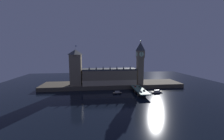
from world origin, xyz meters
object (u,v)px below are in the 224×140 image
(car_northbound_lead, at_px, (135,87))
(street_lamp_mid, at_px, (144,86))
(victoria_tower, at_px, (76,68))
(car_northbound_trail, at_px, (141,91))
(car_southbound_trail, at_px, (139,87))
(boat_downstream, at_px, (157,92))
(car_southbound_lead, at_px, (144,90))
(street_lamp_near, at_px, (139,90))
(pedestrian_near_rail, at_px, (139,92))
(boat_upstream, at_px, (117,93))
(clock_tower, at_px, (140,62))
(pedestrian_mid_walk, at_px, (145,89))

(car_northbound_lead, relative_size, street_lamp_mid, 0.56)
(victoria_tower, bearing_deg, car_northbound_trail, -29.18)
(car_southbound_trail, bearing_deg, boat_downstream, -24.67)
(car_southbound_lead, height_order, street_lamp_near, street_lamp_near)
(pedestrian_near_rail, relative_size, boat_downstream, 0.09)
(victoria_tower, distance_m, street_lamp_mid, 102.37)
(car_southbound_lead, bearing_deg, victoria_tower, 154.58)
(pedestrian_near_rail, relative_size, street_lamp_near, 0.28)
(car_southbound_trail, height_order, boat_upstream, car_southbound_trail)
(car_northbound_trail, height_order, car_southbound_lead, car_northbound_trail)
(victoria_tower, relative_size, boat_upstream, 4.48)
(victoria_tower, relative_size, street_lamp_mid, 8.45)
(clock_tower, xyz_separation_m, car_northbound_lead, (-12.40, -18.44, -34.20))
(pedestrian_mid_walk, bearing_deg, street_lamp_mid, 81.09)
(car_southbound_lead, bearing_deg, car_southbound_trail, 90.00)
(car_southbound_trail, height_order, boat_downstream, car_southbound_trail)
(pedestrian_mid_walk, xyz_separation_m, street_lamp_near, (-11.58, -12.17, 2.93))
(boat_upstream, bearing_deg, car_northbound_trail, -29.49)
(car_southbound_trail, relative_size, street_lamp_near, 0.62)
(pedestrian_mid_walk, distance_m, boat_downstream, 19.89)
(boat_upstream, bearing_deg, boat_downstream, -1.94)
(victoria_tower, bearing_deg, boat_upstream, -29.03)
(car_northbound_trail, distance_m, boat_downstream, 30.88)
(street_lamp_mid, bearing_deg, boat_upstream, 175.60)
(clock_tower, height_order, street_lamp_near, clock_tower)
(victoria_tower, bearing_deg, clock_tower, -2.14)
(car_southbound_lead, xyz_separation_m, pedestrian_near_rail, (-8.39, -6.87, 0.28))
(pedestrian_near_rail, height_order, boat_upstream, pedestrian_near_rail)
(street_lamp_near, bearing_deg, street_lamp_mid, 50.86)
(street_lamp_near, relative_size, street_lamp_mid, 0.88)
(car_northbound_lead, xyz_separation_m, boat_upstream, (-27.41, -9.84, -5.33))
(street_lamp_near, height_order, street_lamp_mid, street_lamp_mid)
(clock_tower, bearing_deg, car_southbound_lead, -99.80)
(pedestrian_mid_walk, distance_m, boat_upstream, 36.62)
(car_northbound_trail, distance_m, street_lamp_mid, 15.89)
(pedestrian_near_rail, xyz_separation_m, street_lamp_mid, (11.58, 15.19, 3.48))
(victoria_tower, height_order, car_southbound_lead, victoria_tower)
(car_northbound_lead, distance_m, car_northbound_trail, 25.34)
(street_lamp_mid, height_order, boat_upstream, street_lamp_mid)
(street_lamp_mid, bearing_deg, car_southbound_trail, 106.41)
(car_northbound_trail, bearing_deg, car_northbound_lead, 90.00)
(clock_tower, xyz_separation_m, victoria_tower, (-97.32, 3.64, -8.25))
(street_lamp_mid, xyz_separation_m, boat_downstream, (18.40, 0.93, -8.93))
(clock_tower, relative_size, car_northbound_lead, 16.84)
(car_northbound_lead, height_order, boat_upstream, car_northbound_lead)
(car_southbound_lead, relative_size, pedestrian_near_rail, 2.82)
(victoria_tower, bearing_deg, car_southbound_lead, -25.42)
(victoria_tower, xyz_separation_m, car_northbound_trail, (84.92, -47.42, -25.90))
(car_southbound_trail, height_order, street_lamp_near, street_lamp_near)
(street_lamp_mid, relative_size, boat_downstream, 0.38)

